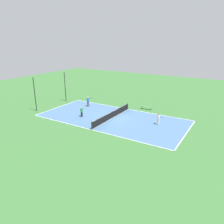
# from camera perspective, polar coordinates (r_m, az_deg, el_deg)

# --- Properties ---
(ground_plane) EXTENTS (80.00, 80.00, 0.00)m
(ground_plane) POSITION_cam_1_polar(r_m,az_deg,el_deg) (29.97, 0.00, -1.63)
(ground_plane) COLOR #3D7538
(court_surface) EXTENTS (9.62, 20.08, 0.02)m
(court_surface) POSITION_cam_1_polar(r_m,az_deg,el_deg) (29.97, 0.00, -1.61)
(court_surface) COLOR #4C729E
(court_surface) RESTS_ON ground_plane
(tennis_net) EXTENTS (9.42, 0.10, 1.02)m
(tennis_net) POSITION_cam_1_polar(r_m,az_deg,el_deg) (29.79, 0.00, -0.65)
(tennis_net) COLOR black
(tennis_net) RESTS_ON court_surface
(bench) EXTENTS (0.36, 1.84, 0.45)m
(bench) POSITION_cam_1_polar(r_m,az_deg,el_deg) (34.06, 8.99, 1.33)
(bench) COLOR #4C8C4C
(bench) RESTS_ON ground_plane
(player_near_blue) EXTENTS (0.99, 0.69, 1.62)m
(player_near_blue) POSITION_cam_1_polar(r_m,az_deg,el_deg) (35.12, -6.29, 2.93)
(player_near_blue) COLOR #4C4C51
(player_near_blue) RESTS_ON court_surface
(player_far_green) EXTENTS (0.99, 0.68, 1.41)m
(player_far_green) POSITION_cam_1_polar(r_m,az_deg,el_deg) (30.54, -7.94, 0.20)
(player_far_green) COLOR black
(player_far_green) RESTS_ON court_surface
(player_near_white) EXTENTS (0.66, 0.99, 1.44)m
(player_near_white) POSITION_cam_1_polar(r_m,az_deg,el_deg) (28.06, 12.02, -1.67)
(player_near_white) COLOR white
(player_near_white) RESTS_ON court_surface
(tennis_ball_right_alley) EXTENTS (0.07, 0.07, 0.07)m
(tennis_ball_right_alley) POSITION_cam_1_polar(r_m,az_deg,el_deg) (32.05, -9.12, -0.41)
(tennis_ball_right_alley) COLOR #CCE033
(tennis_ball_right_alley) RESTS_ON court_surface
(tennis_ball_left_sideline) EXTENTS (0.07, 0.07, 0.07)m
(tennis_ball_left_sideline) POSITION_cam_1_polar(r_m,az_deg,el_deg) (26.05, 15.72, -5.43)
(tennis_ball_left_sideline) COLOR #CCE033
(tennis_ball_left_sideline) RESTS_ON court_surface
(fence_post_back_left) EXTENTS (0.12, 0.12, 5.08)m
(fence_post_back_left) POSITION_cam_1_polar(r_m,az_deg,el_deg) (34.23, -19.51, 4.30)
(fence_post_back_left) COLOR black
(fence_post_back_left) RESTS_ON ground_plane
(fence_post_back_right) EXTENTS (0.12, 0.12, 5.08)m
(fence_post_back_right) POSITION_cam_1_polar(r_m,az_deg,el_deg) (38.48, -12.15, 6.43)
(fence_post_back_right) COLOR black
(fence_post_back_right) RESTS_ON ground_plane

